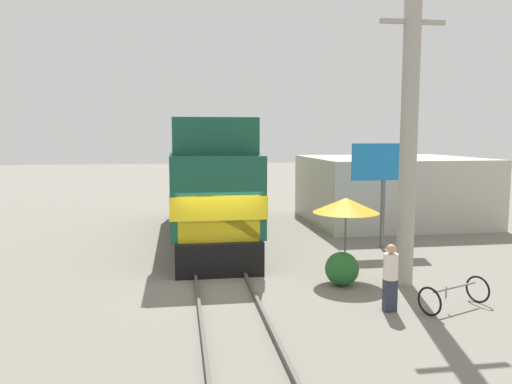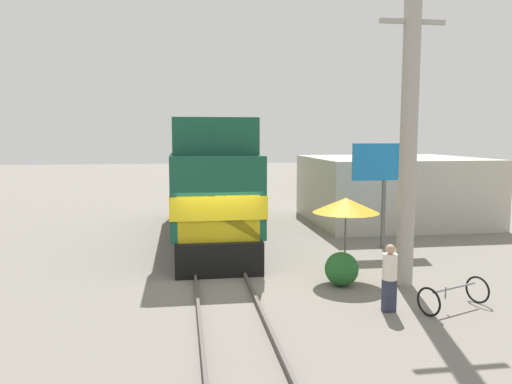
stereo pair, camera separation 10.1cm
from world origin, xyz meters
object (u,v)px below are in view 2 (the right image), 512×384
object	(u,v)px
billboard_sign	(384,168)
bicycle	(454,295)
locomotive	(209,191)
utility_pole	(409,137)
person_bystander	(390,276)
vendor_umbrella	(346,205)

from	to	relation	value
billboard_sign	bicycle	distance (m)	7.07
locomotive	utility_pole	world-z (taller)	utility_pole
person_bystander	bicycle	size ratio (longest dim) A/B	0.83
locomotive	vendor_umbrella	size ratio (longest dim) A/B	5.15
vendor_umbrella	utility_pole	bearing A→B (deg)	-34.82
locomotive	billboard_sign	world-z (taller)	locomotive
utility_pole	billboard_sign	size ratio (longest dim) A/B	2.10
locomotive	person_bystander	world-z (taller)	locomotive
vendor_umbrella	billboard_sign	xyz separation A→B (m)	(2.62, 3.48, 0.82)
utility_pole	bicycle	bearing A→B (deg)	-81.62
billboard_sign	person_bystander	size ratio (longest dim) A/B	2.39
utility_pole	vendor_umbrella	xyz separation A→B (m)	(-1.39, 0.97, -1.96)
locomotive	utility_pole	distance (m)	8.87
bicycle	locomotive	bearing A→B (deg)	-171.61
utility_pole	person_bystander	world-z (taller)	utility_pole
vendor_umbrella	locomotive	bearing A→B (deg)	121.10
utility_pole	bicycle	world-z (taller)	utility_pole
locomotive	vendor_umbrella	distance (m)	7.03
locomotive	person_bystander	distance (m)	9.76
person_bystander	utility_pole	bearing A→B (deg)	56.71
locomotive	utility_pole	bearing A→B (deg)	-54.28
utility_pole	billboard_sign	distance (m)	4.75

